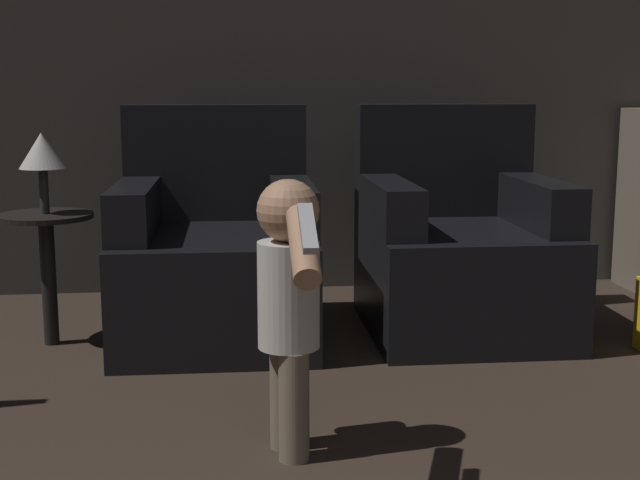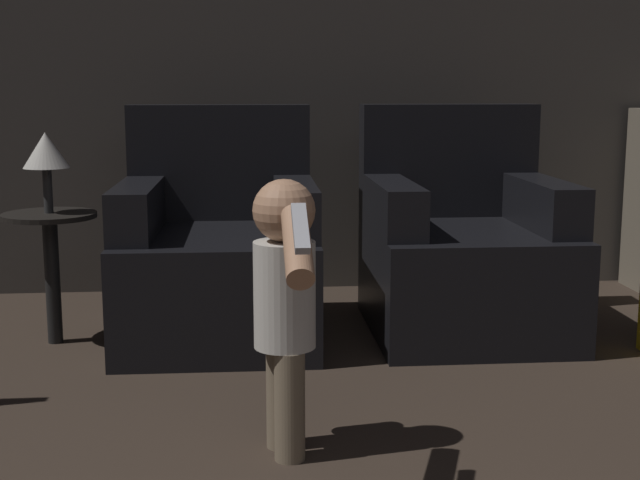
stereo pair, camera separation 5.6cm
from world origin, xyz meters
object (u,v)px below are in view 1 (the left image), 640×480
Objects in this scene: armchair_left at (216,258)px; armchair_right at (459,253)px; lamp at (42,153)px; person_toddler at (289,295)px.

armchair_right is at bearing 1.11° from armchair_left.
armchair_left is 2.97× the size of lamp.
armchair_left is at bearing -179.54° from armchair_right.
armchair_right is (1.04, 0.00, 0.00)m from armchair_left.
person_toddler is 2.46× the size of lamp.
armchair_left is 0.80m from lamp.
armchair_left is 1.04m from armchair_right.
person_toddler is at bearing -123.01° from armchair_right.
person_toddler is (0.21, -1.26, 0.14)m from armchair_left.
lamp is at bearing 24.69° from person_toddler.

